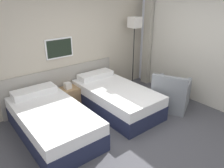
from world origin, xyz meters
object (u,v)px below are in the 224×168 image
(bed_near_door, at_px, (52,121))
(nightstand, at_px, (69,97))
(floor_lamp, at_px, (135,27))
(bed_near_window, at_px, (115,98))
(armchair, at_px, (171,95))

(bed_near_door, xyz_separation_m, nightstand, (0.76, 0.78, -0.04))
(floor_lamp, bearing_deg, nightstand, 177.41)
(nightstand, xyz_separation_m, floor_lamp, (1.95, -0.09, 1.41))
(bed_near_door, xyz_separation_m, bed_near_window, (1.52, 0.00, 0.00))
(floor_lamp, bearing_deg, bed_near_window, -149.93)
(nightstand, relative_size, floor_lamp, 0.31)
(bed_near_window, relative_size, armchair, 1.89)
(bed_near_window, distance_m, nightstand, 1.09)
(bed_near_door, distance_m, floor_lamp, 3.11)
(bed_near_door, height_order, armchair, armchair)
(nightstand, distance_m, armchair, 2.36)
(armchair, bearing_deg, bed_near_window, 32.25)
(bed_near_window, xyz_separation_m, floor_lamp, (1.19, 0.69, 1.37))
(bed_near_window, relative_size, floor_lamp, 1.08)
(bed_near_door, xyz_separation_m, floor_lamp, (2.71, 0.69, 1.37))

